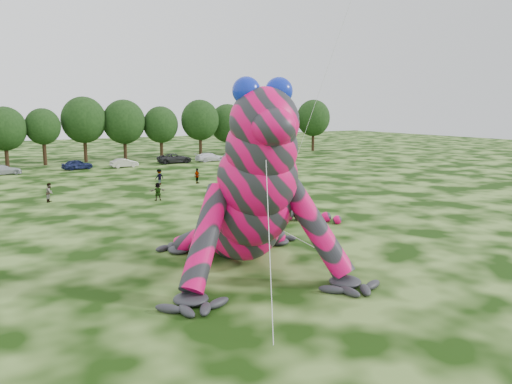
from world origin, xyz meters
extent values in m
plane|color=#16330A|center=(0.00, 0.00, 0.00)|extent=(240.00, 240.00, 0.00)
cylinder|color=silver|center=(14.24, 6.81, 9.15)|extent=(0.02, 0.02, 19.34)
cylinder|color=#382314|center=(12.32, 9.29, 0.12)|extent=(0.08, 0.08, 0.24)
imported|color=silver|center=(-5.44, 48.23, 0.66)|extent=(4.70, 2.30, 1.31)
imported|color=navy|center=(4.16, 49.07, 0.72)|extent=(4.48, 2.53, 1.44)
imported|color=beige|center=(10.64, 48.08, 0.66)|extent=(4.13, 1.73, 1.33)
imported|color=#262628|center=(19.21, 49.68, 0.76)|extent=(5.54, 2.69, 1.52)
imported|color=white|center=(25.03, 48.96, 0.71)|extent=(5.07, 2.39, 1.43)
imported|color=gray|center=(9.38, 29.55, 0.90)|extent=(1.30, 0.95, 1.80)
imported|color=gray|center=(13.51, 28.22, 0.89)|extent=(1.10, 0.95, 1.78)
imported|color=gray|center=(-3.15, 24.70, 0.91)|extent=(1.02, 1.10, 1.81)
imported|color=gray|center=(5.87, 20.27, 0.87)|extent=(1.66, 0.73, 1.73)
camera|label=1|loc=(-10.06, -24.95, 8.87)|focal=35.00mm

